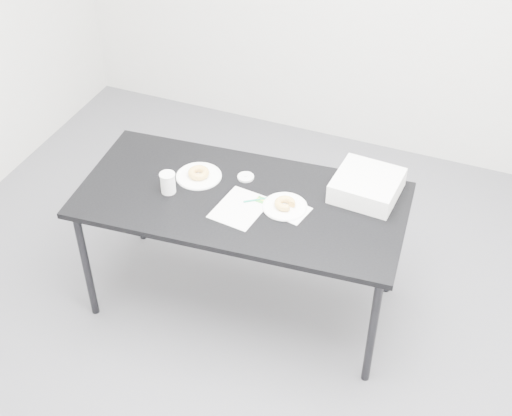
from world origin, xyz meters
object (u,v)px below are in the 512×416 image
at_px(bakery_box, 367,186).
at_px(plate_far, 199,176).
at_px(plate_near, 285,207).
at_px(donut_near, 285,203).
at_px(table, 241,207).
at_px(scorecard, 240,208).
at_px(pen, 256,200).
at_px(coffee_cup, 168,183).
at_px(donut_far, 199,173).

bearing_deg(bakery_box, plate_far, -163.77).
distance_m(plate_near, donut_near, 0.02).
relative_size(donut_near, plate_far, 0.44).
distance_m(table, plate_near, 0.24).
xyz_separation_m(scorecard, pen, (0.05, 0.08, 0.01)).
relative_size(scorecard, bakery_box, 0.89).
distance_m(pen, plate_far, 0.36).
height_order(table, pen, pen).
relative_size(table, coffee_cup, 15.18).
bearing_deg(plate_near, table, -177.46).
relative_size(pen, donut_near, 1.25).
bearing_deg(plate_near, plate_far, 172.09).
bearing_deg(bakery_box, plate_near, -139.53).
distance_m(scorecard, bakery_box, 0.65).
height_order(coffee_cup, bakery_box, coffee_cup).
relative_size(table, plate_near, 7.66).
xyz_separation_m(scorecard, bakery_box, (0.55, 0.35, 0.05)).
xyz_separation_m(plate_near, donut_near, (0.00, 0.00, 0.02)).
bearing_deg(pen, donut_near, -34.22).
bearing_deg(scorecard, plate_near, 30.69).
height_order(table, coffee_cup, coffee_cup).
distance_m(scorecard, coffee_cup, 0.40).
relative_size(plate_near, donut_far, 2.00).
bearing_deg(donut_near, plate_far, 172.09).
bearing_deg(donut_far, scorecard, -27.64).
bearing_deg(pen, donut_far, 132.63).
height_order(table, bakery_box, bakery_box).
distance_m(table, scorecard, 0.10).
xyz_separation_m(pen, donut_near, (0.15, 0.00, 0.02)).
bearing_deg(bakery_box, pen, -148.46).
xyz_separation_m(pen, coffee_cup, (-0.45, -0.10, 0.05)).
distance_m(plate_far, bakery_box, 0.88).
bearing_deg(coffee_cup, bakery_box, 20.85).
height_order(plate_near, bakery_box, bakery_box).
bearing_deg(plate_near, coffee_cup, -170.33).
distance_m(plate_near, plate_far, 0.51).
xyz_separation_m(table, donut_far, (-0.28, 0.08, 0.08)).
height_order(scorecard, pen, pen).
distance_m(table, donut_far, 0.30).
bearing_deg(table, plate_far, 159.09).
height_order(pen, plate_far, pen).
xyz_separation_m(plate_near, plate_far, (-0.51, 0.07, -0.00)).
xyz_separation_m(donut_near, donut_far, (-0.51, 0.07, -0.00)).
distance_m(table, donut_near, 0.25).
bearing_deg(pen, table, 149.11).
bearing_deg(table, pen, 0.08).
xyz_separation_m(donut_near, bakery_box, (0.35, 0.26, 0.03)).
relative_size(plate_near, bakery_box, 0.71).
bearing_deg(pen, bakery_box, -7.94).
bearing_deg(coffee_cup, plate_near, 9.67).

